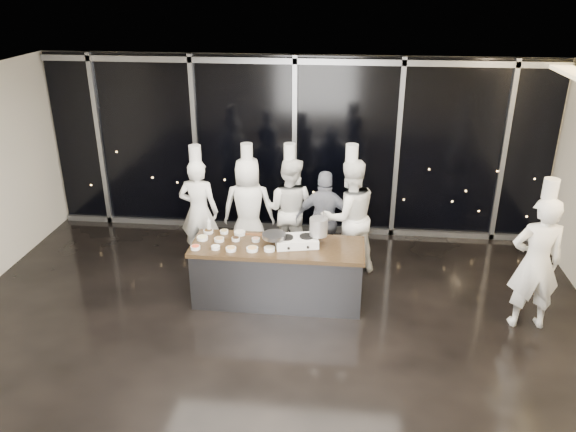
{
  "coord_description": "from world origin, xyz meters",
  "views": [
    {
      "loc": [
        0.91,
        -6.18,
        4.43
      ],
      "look_at": [
        0.12,
        1.2,
        1.23
      ],
      "focal_mm": 35.0,
      "sensor_mm": 36.0,
      "label": 1
    }
  ],
  "objects_px": {
    "demo_counter": "(278,273)",
    "chef_side": "(536,262)",
    "stock_pot": "(319,227)",
    "chef_right": "(349,216)",
    "frying_pan": "(273,236)",
    "chef_far_left": "(199,211)",
    "chef_left": "(248,208)",
    "guest": "(325,221)",
    "stove": "(296,241)",
    "chef_center": "(290,208)"
  },
  "relations": [
    {
      "from": "demo_counter",
      "to": "chef_side",
      "type": "relative_size",
      "value": 1.16
    },
    {
      "from": "stock_pot",
      "to": "chef_side",
      "type": "relative_size",
      "value": 0.12
    },
    {
      "from": "chef_right",
      "to": "chef_side",
      "type": "bearing_deg",
      "value": 128.82
    },
    {
      "from": "frying_pan",
      "to": "chef_far_left",
      "type": "height_order",
      "value": "chef_far_left"
    },
    {
      "from": "chef_left",
      "to": "chef_side",
      "type": "height_order",
      "value": "chef_side"
    },
    {
      "from": "demo_counter",
      "to": "frying_pan",
      "type": "xyz_separation_m",
      "value": [
        -0.05,
        -0.05,
        0.61
      ]
    },
    {
      "from": "frying_pan",
      "to": "guest",
      "type": "distance_m",
      "value": 1.35
    },
    {
      "from": "stock_pot",
      "to": "chef_right",
      "type": "distance_m",
      "value": 1.05
    },
    {
      "from": "chef_left",
      "to": "chef_right",
      "type": "height_order",
      "value": "chef_right"
    },
    {
      "from": "guest",
      "to": "demo_counter",
      "type": "bearing_deg",
      "value": 63.88
    },
    {
      "from": "chef_far_left",
      "to": "chef_right",
      "type": "bearing_deg",
      "value": -179.31
    },
    {
      "from": "chef_far_left",
      "to": "guest",
      "type": "bearing_deg",
      "value": -178.16
    },
    {
      "from": "stove",
      "to": "chef_left",
      "type": "bearing_deg",
      "value": 111.66
    },
    {
      "from": "frying_pan",
      "to": "chef_center",
      "type": "distance_m",
      "value": 1.45
    },
    {
      "from": "chef_left",
      "to": "chef_center",
      "type": "height_order",
      "value": "chef_center"
    },
    {
      "from": "stove",
      "to": "chef_right",
      "type": "distance_m",
      "value": 1.25
    },
    {
      "from": "stove",
      "to": "chef_center",
      "type": "height_order",
      "value": "chef_center"
    },
    {
      "from": "chef_left",
      "to": "demo_counter",
      "type": "bearing_deg",
      "value": 112.09
    },
    {
      "from": "stock_pot",
      "to": "chef_side",
      "type": "xyz_separation_m",
      "value": [
        2.88,
        -0.37,
        -0.21
      ]
    },
    {
      "from": "stock_pot",
      "to": "guest",
      "type": "distance_m",
      "value": 1.04
    },
    {
      "from": "chef_left",
      "to": "guest",
      "type": "distance_m",
      "value": 1.31
    },
    {
      "from": "stock_pot",
      "to": "demo_counter",
      "type": "bearing_deg",
      "value": -169.42
    },
    {
      "from": "stock_pot",
      "to": "chef_center",
      "type": "height_order",
      "value": "chef_center"
    },
    {
      "from": "frying_pan",
      "to": "chef_side",
      "type": "relative_size",
      "value": 0.28
    },
    {
      "from": "stove",
      "to": "chef_far_left",
      "type": "bearing_deg",
      "value": 134.19
    },
    {
      "from": "demo_counter",
      "to": "chef_side",
      "type": "distance_m",
      "value": 3.5
    },
    {
      "from": "demo_counter",
      "to": "chef_left",
      "type": "height_order",
      "value": "chef_left"
    },
    {
      "from": "stove",
      "to": "chef_left",
      "type": "relative_size",
      "value": 0.33
    },
    {
      "from": "chef_left",
      "to": "chef_right",
      "type": "xyz_separation_m",
      "value": [
        1.65,
        -0.31,
        0.06
      ]
    },
    {
      "from": "chef_center",
      "to": "chef_side",
      "type": "relative_size",
      "value": 0.94
    },
    {
      "from": "demo_counter",
      "to": "chef_right",
      "type": "relative_size",
      "value": 1.17
    },
    {
      "from": "chef_left",
      "to": "chef_right",
      "type": "distance_m",
      "value": 1.68
    },
    {
      "from": "demo_counter",
      "to": "guest",
      "type": "relative_size",
      "value": 1.49
    },
    {
      "from": "demo_counter",
      "to": "chef_center",
      "type": "xyz_separation_m",
      "value": [
        0.03,
        1.4,
        0.44
      ]
    },
    {
      "from": "stove",
      "to": "frying_pan",
      "type": "bearing_deg",
      "value": -179.89
    },
    {
      "from": "stock_pot",
      "to": "chef_side",
      "type": "distance_m",
      "value": 2.91
    },
    {
      "from": "chef_far_left",
      "to": "chef_right",
      "type": "xyz_separation_m",
      "value": [
        2.43,
        -0.08,
        0.05
      ]
    },
    {
      "from": "demo_counter",
      "to": "stove",
      "type": "xyz_separation_m",
      "value": [
        0.27,
        0.03,
        0.51
      ]
    },
    {
      "from": "chef_center",
      "to": "chef_right",
      "type": "relative_size",
      "value": 0.94
    },
    {
      "from": "chef_right",
      "to": "chef_side",
      "type": "relative_size",
      "value": 1.0
    },
    {
      "from": "frying_pan",
      "to": "chef_left",
      "type": "distance_m",
      "value": 1.53
    },
    {
      "from": "stock_pot",
      "to": "stove",
      "type": "bearing_deg",
      "value": -165.89
    },
    {
      "from": "stove",
      "to": "chef_right",
      "type": "relative_size",
      "value": 0.31
    },
    {
      "from": "stove",
      "to": "stock_pot",
      "type": "relative_size",
      "value": 2.59
    },
    {
      "from": "chef_far_left",
      "to": "guest",
      "type": "height_order",
      "value": "chef_far_left"
    },
    {
      "from": "stock_pot",
      "to": "guest",
      "type": "height_order",
      "value": "guest"
    },
    {
      "from": "stove",
      "to": "chef_right",
      "type": "xyz_separation_m",
      "value": [
        0.73,
        1.01,
        -0.02
      ]
    },
    {
      "from": "stove",
      "to": "chef_side",
      "type": "relative_size",
      "value": 0.31
    },
    {
      "from": "demo_counter",
      "to": "frying_pan",
      "type": "relative_size",
      "value": 4.1
    },
    {
      "from": "demo_counter",
      "to": "chef_side",
      "type": "height_order",
      "value": "chef_side"
    }
  ]
}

